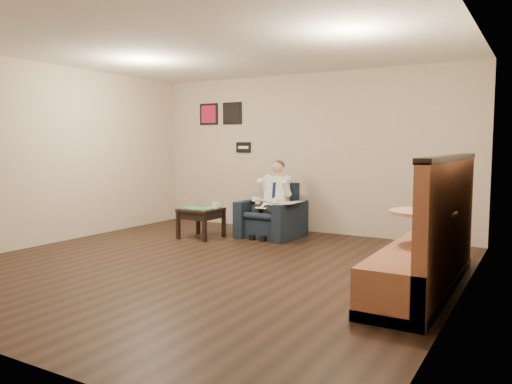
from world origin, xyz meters
The scene contains 18 objects.
ground centered at (0.00, 0.00, 0.00)m, with size 6.00×6.00×0.00m, color black.
wall_back centered at (0.00, 3.00, 1.40)m, with size 6.00×0.02×2.80m, color beige.
wall_left centered at (-3.00, 0.00, 1.40)m, with size 0.02×6.00×2.80m, color beige.
wall_right centered at (3.00, 0.00, 1.40)m, with size 0.02×6.00×2.80m, color beige.
ceiling centered at (0.00, 0.00, 2.80)m, with size 6.00×6.00×0.02m, color white.
seating_sign centered at (-1.30, 2.98, 1.50)m, with size 0.32×0.02×0.20m, color black.
art_print_left centered at (-2.10, 2.98, 2.15)m, with size 0.42×0.03×0.42m, color #B61641.
art_print_right centered at (-1.55, 2.98, 2.15)m, with size 0.42×0.03×0.42m, color black.
armchair centered at (-0.26, 2.18, 0.45)m, with size 0.93×0.93×0.90m, color black.
seated_man centered at (-0.27, 2.07, 0.62)m, with size 0.59×0.88×1.23m, color white, non-canonical shape.
lap_papers centered at (-0.28, 1.97, 0.55)m, with size 0.21×0.29×0.01m, color white.
newspaper centered at (0.11, 2.06, 0.61)m, with size 0.39×0.49×0.01m, color silver.
side_table centered at (-1.23, 1.52, 0.25)m, with size 0.61×0.61×0.50m, color black.
green_folder centered at (-1.27, 1.50, 0.50)m, with size 0.50×0.35×0.01m, color #26C25B.
coffee_mug centered at (-1.03, 1.65, 0.55)m, with size 0.09×0.09×0.10m, color white.
smartphone centered at (-1.18, 1.70, 0.50)m, with size 0.15×0.08×0.01m, color black.
banquette centered at (2.59, 0.34, 0.71)m, with size 0.66×2.76×1.41m, color brown.
cafe_table centered at (2.60, 0.25, 0.43)m, with size 0.69×0.69×0.86m, color tan.
Camera 1 is at (3.70, -5.13, 1.55)m, focal length 35.00 mm.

